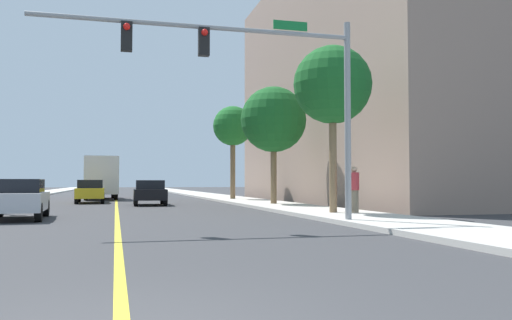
{
  "coord_description": "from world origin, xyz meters",
  "views": [
    {
      "loc": [
        -0.07,
        -4.59,
        1.32
      ],
      "look_at": [
        7.19,
        22.68,
        2.51
      ],
      "focal_mm": 37.07,
      "sensor_mm": 36.0,
      "label": 1
    }
  ],
  "objects": [
    {
      "name": "ground",
      "position": [
        0.0,
        42.0,
        0.0
      ],
      "size": [
        192.0,
        192.0,
        0.0
      ],
      "primitive_type": "plane",
      "color": "#38383A"
    },
    {
      "name": "sidewalk_left",
      "position": [
        -8.31,
        42.0,
        0.07
      ],
      "size": [
        3.37,
        168.0,
        0.15
      ],
      "primitive_type": "cube",
      "color": "beige",
      "rests_on": "ground"
    },
    {
      "name": "sidewalk_right",
      "position": [
        8.31,
        42.0,
        0.07
      ],
      "size": [
        3.37,
        168.0,
        0.15
      ],
      "primitive_type": "cube",
      "color": "beige",
      "rests_on": "ground"
    },
    {
      "name": "lane_marking_center",
      "position": [
        0.0,
        42.0,
        0.0
      ],
      "size": [
        0.16,
        144.0,
        0.01
      ],
      "primitive_type": "cube",
      "color": "yellow",
      "rests_on": "ground"
    },
    {
      "name": "building_right_near",
      "position": [
        17.87,
        27.56,
        7.99
      ],
      "size": [
        13.57,
        27.37,
        15.99
      ],
      "primitive_type": "cube",
      "color": "gray",
      "rests_on": "ground"
    },
    {
      "name": "traffic_signal_mast",
      "position": [
        4.09,
        10.75,
        4.71
      ],
      "size": [
        9.64,
        0.36,
        6.26
      ],
      "color": "gray",
      "rests_on": "sidewalk_right"
    },
    {
      "name": "palm_near",
      "position": [
        8.09,
        14.44,
        5.09
      ],
      "size": [
        3.06,
        3.06,
        6.51
      ],
      "color": "brown",
      "rests_on": "sidewalk_right"
    },
    {
      "name": "palm_mid",
      "position": [
        8.34,
        23.23,
        4.76
      ],
      "size": [
        3.63,
        3.63,
        6.46
      ],
      "color": "brown",
      "rests_on": "sidewalk_right"
    },
    {
      "name": "palm_far",
      "position": [
        7.97,
        32.02,
        5.25
      ],
      "size": [
        2.82,
        2.82,
        6.59
      ],
      "color": "brown",
      "rests_on": "sidewalk_right"
    },
    {
      "name": "car_silver",
      "position": [
        -3.4,
        15.64,
        0.75
      ],
      "size": [
        2.0,
        4.23,
        1.43
      ],
      "rotation": [
        0.0,
        0.0,
        0.04
      ],
      "color": "#BCBCC1",
      "rests_on": "ground"
    },
    {
      "name": "car_yellow",
      "position": [
        -1.61,
        30.63,
        0.75
      ],
      "size": [
        1.79,
        4.38,
        1.46
      ],
      "rotation": [
        0.0,
        0.0,
        0.02
      ],
      "color": "gold",
      "rests_on": "ground"
    },
    {
      "name": "car_black",
      "position": [
        1.85,
        26.39,
        0.74
      ],
      "size": [
        1.9,
        3.99,
        1.43
      ],
      "rotation": [
        0.0,
        0.0,
        -0.02
      ],
      "color": "black",
      "rests_on": "ground"
    },
    {
      "name": "delivery_truck",
      "position": [
        -1.18,
        38.02,
        1.7
      ],
      "size": [
        2.73,
        8.49,
        3.2
      ],
      "rotation": [
        0.0,
        0.0,
        0.04
      ],
      "color": "red",
      "rests_on": "ground"
    },
    {
      "name": "pedestrian",
      "position": [
        8.8,
        14.05,
        1.04
      ],
      "size": [
        0.38,
        0.38,
        1.78
      ],
      "rotation": [
        0.0,
        0.0,
        0.38
      ],
      "color": "#726651",
      "rests_on": "sidewalk_right"
    }
  ]
}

